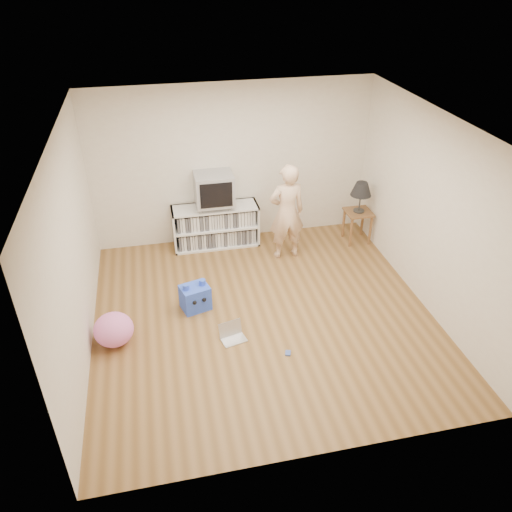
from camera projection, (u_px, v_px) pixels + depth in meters
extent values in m
plane|color=brown|center=(263.00, 315.00, 6.79)|extent=(4.50, 4.50, 0.00)
cube|color=silver|center=(233.00, 165.00, 7.97)|extent=(4.50, 0.02, 2.60)
cube|color=silver|center=(324.00, 358.00, 4.24)|extent=(4.50, 0.02, 2.60)
cube|color=silver|center=(73.00, 252.00, 5.70)|extent=(0.02, 4.50, 2.60)
cube|color=silver|center=(432.00, 214.00, 6.51)|extent=(0.02, 4.50, 2.60)
cube|color=white|center=(265.00, 127.00, 5.41)|extent=(4.50, 4.50, 0.01)
cube|color=white|center=(214.00, 220.00, 8.39)|extent=(1.40, 0.03, 0.70)
cube|color=white|center=(174.00, 230.00, 8.09)|extent=(0.03, 0.45, 0.70)
cube|color=white|center=(256.00, 222.00, 8.34)|extent=(0.03, 0.45, 0.70)
cube|color=white|center=(217.00, 243.00, 8.39)|extent=(1.40, 0.45, 0.03)
cube|color=white|center=(216.00, 226.00, 8.22)|extent=(1.34, 0.45, 0.03)
cube|color=white|center=(215.00, 208.00, 8.04)|extent=(1.40, 0.45, 0.03)
cube|color=silver|center=(216.00, 226.00, 8.22)|extent=(1.26, 0.36, 0.64)
cube|color=gray|center=(215.00, 205.00, 8.01)|extent=(0.45, 0.35, 0.07)
cube|color=#97979B|center=(214.00, 188.00, 7.86)|extent=(0.60, 0.52, 0.50)
cube|color=black|center=(216.00, 195.00, 7.64)|extent=(0.50, 0.01, 0.40)
cylinder|color=brown|center=(351.00, 233.00, 8.21)|extent=(0.04, 0.04, 0.52)
cylinder|color=brown|center=(370.00, 231.00, 8.27)|extent=(0.04, 0.04, 0.52)
cylinder|color=brown|center=(344.00, 223.00, 8.49)|extent=(0.04, 0.04, 0.52)
cylinder|color=brown|center=(362.00, 221.00, 8.55)|extent=(0.04, 0.04, 0.52)
cube|color=brown|center=(359.00, 212.00, 8.23)|extent=(0.42, 0.42, 0.03)
cylinder|color=#333333|center=(359.00, 211.00, 8.22)|extent=(0.18, 0.18, 0.02)
cylinder|color=#333333|center=(360.00, 201.00, 8.13)|extent=(0.02, 0.02, 0.32)
imported|color=beige|center=(287.00, 212.00, 7.68)|extent=(0.59, 0.40, 1.57)
cube|color=silver|center=(234.00, 340.00, 6.36)|extent=(0.35, 0.28, 0.01)
cube|color=silver|center=(230.00, 328.00, 6.38)|extent=(0.31, 0.13, 0.20)
cube|color=black|center=(230.00, 328.00, 6.38)|extent=(0.27, 0.11, 0.16)
cube|color=#455FB9|center=(288.00, 353.00, 6.14)|extent=(0.09, 0.11, 0.02)
cube|color=blue|center=(195.00, 297.00, 6.83)|extent=(0.44, 0.39, 0.35)
cylinder|color=blue|center=(186.00, 287.00, 6.67)|extent=(0.09, 0.09, 0.08)
cylinder|color=blue|center=(202.00, 282.00, 6.77)|extent=(0.09, 0.09, 0.08)
sphere|color=black|center=(195.00, 303.00, 6.67)|extent=(0.06, 0.06, 0.06)
sphere|color=black|center=(204.00, 300.00, 6.73)|extent=(0.06, 0.06, 0.06)
ellipsoid|color=pink|center=(114.00, 330.00, 6.21)|extent=(0.56, 0.56, 0.42)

